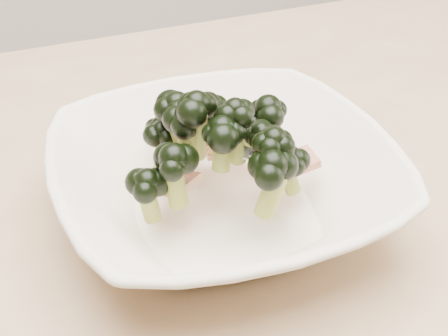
{
  "coord_description": "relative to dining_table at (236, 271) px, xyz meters",
  "views": [
    {
      "loc": [
        -0.19,
        -0.42,
        1.09
      ],
      "look_at": [
        -0.02,
        -0.03,
        0.8
      ],
      "focal_mm": 50.0,
      "sensor_mm": 36.0,
      "label": 1
    }
  ],
  "objects": [
    {
      "name": "dining_table",
      "position": [
        0.0,
        0.0,
        0.0
      ],
      "size": [
        1.2,
        0.8,
        0.75
      ],
      "color": "tan",
      "rests_on": "ground"
    },
    {
      "name": "broccoli_dish",
      "position": [
        -0.02,
        -0.02,
        0.14
      ],
      "size": [
        0.29,
        0.29,
        0.13
      ],
      "color": "white",
      "rests_on": "dining_table"
    }
  ]
}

